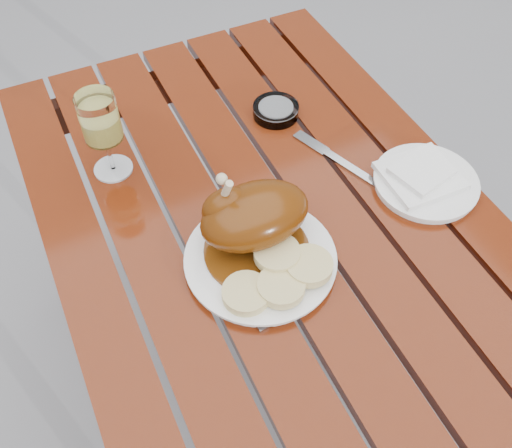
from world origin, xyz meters
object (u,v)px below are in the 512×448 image
at_px(side_plate, 426,182).
at_px(table, 267,315).
at_px(dinner_plate, 260,260).
at_px(ashtray, 276,110).
at_px(wine_glass, 104,136).

bearing_deg(side_plate, table, 168.72).
relative_size(table, side_plate, 5.87).
xyz_separation_m(table, dinner_plate, (-0.06, -0.09, 0.38)).
height_order(side_plate, ashtray, ashtray).
distance_m(side_plate, ashtray, 0.36).
height_order(dinner_plate, ashtray, ashtray).
relative_size(dinner_plate, side_plate, 1.31).
distance_m(table, side_plate, 0.50).
bearing_deg(side_plate, ashtray, 118.66).
height_order(wine_glass, ashtray, wine_glass).
distance_m(dinner_plate, ashtray, 0.39).
xyz_separation_m(table, ashtray, (0.14, 0.25, 0.39)).
relative_size(table, dinner_plate, 4.49).
bearing_deg(wine_glass, ashtray, 1.19).
bearing_deg(ashtray, wine_glass, -178.81).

